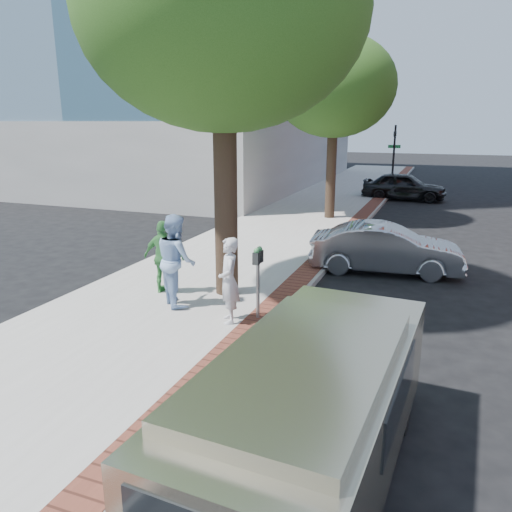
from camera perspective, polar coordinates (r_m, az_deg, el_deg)
The scene contains 15 objects.
ground at distance 9.90m, azimuth -4.65°, elevation -8.75°, with size 120.00×120.00×0.00m, color black.
sidewalk at distance 17.49m, azimuth 2.22°, elevation 2.16°, with size 5.00×60.00×0.15m, color #9E9991.
brick_strip at distance 16.91m, azimuth 9.30°, elevation 1.80°, with size 0.60×60.00×0.01m, color brown.
curb at distance 16.86m, azimuth 10.45°, elevation 1.43°, with size 0.10×60.00×0.15m, color gray.
office_base at distance 34.65m, azimuth -8.53°, elevation 11.68°, with size 18.20×22.20×4.00m, color gray.
signal_near at distance 30.34m, azimuth 15.48°, elevation 11.31°, with size 0.70×0.15×3.80m.
tree_near at distance 11.24m, azimuth -3.82°, elevation 26.26°, with size 6.00×6.00×8.51m.
tree_far at distance 20.67m, azimuth 8.94°, elevation 18.57°, with size 4.80×4.80×7.14m.
parking_meter at distance 9.85m, azimuth 0.23°, elevation -1.36°, with size 0.12×0.32×1.47m.
person_gray at distance 9.73m, azimuth -3.12°, elevation -2.82°, with size 0.62×0.41×1.71m, color silver.
person_officer at distance 10.78m, azimuth -9.10°, elevation -0.43°, with size 0.96×0.75×1.98m, color #8BABD6.
person_green at distance 11.59m, azimuth -10.44°, elevation -0.13°, with size 0.99×0.41×1.69m, color #429247.
sedan_silver at distance 13.96m, azimuth 14.62°, elevation 0.82°, with size 1.40×4.03×1.33m, color #A5A7AC.
bg_car at distance 27.41m, azimuth 16.56°, elevation 7.65°, with size 1.70×4.23×1.44m, color black.
van at distance 5.88m, azimuth 6.86°, elevation -16.35°, with size 2.06×4.77×1.72m.
Camera 1 is at (3.98, -8.13, 4.00)m, focal length 35.00 mm.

